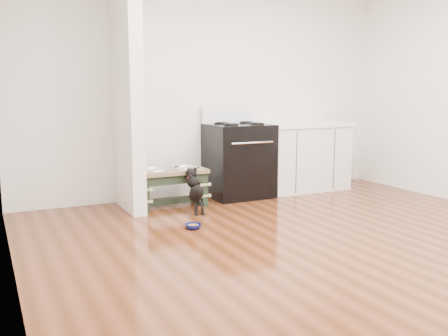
% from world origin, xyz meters
% --- Properties ---
extents(ground, '(5.00, 5.00, 0.00)m').
position_xyz_m(ground, '(0.00, 0.00, 0.00)').
color(ground, '#431F0C').
rests_on(ground, ground).
extents(room_shell, '(5.00, 5.00, 5.00)m').
position_xyz_m(room_shell, '(0.00, 0.00, 1.62)').
color(room_shell, silver).
rests_on(room_shell, ground).
extents(partition_wall, '(0.15, 0.80, 2.70)m').
position_xyz_m(partition_wall, '(-1.18, 2.10, 1.35)').
color(partition_wall, silver).
rests_on(partition_wall, ground).
extents(oven_range, '(0.76, 0.69, 1.14)m').
position_xyz_m(oven_range, '(0.25, 2.16, 0.48)').
color(oven_range, black).
rests_on(oven_range, ground).
extents(cabinet_run, '(1.24, 0.64, 0.91)m').
position_xyz_m(cabinet_run, '(1.23, 2.18, 0.45)').
color(cabinet_run, silver).
rests_on(cabinet_run, ground).
extents(dog_feeder, '(0.80, 0.43, 0.46)m').
position_xyz_m(dog_feeder, '(-0.72, 2.00, 0.31)').
color(dog_feeder, black).
rests_on(dog_feeder, ground).
extents(puppy, '(0.14, 0.41, 0.49)m').
position_xyz_m(puppy, '(-0.58, 1.63, 0.27)').
color(puppy, black).
rests_on(puppy, ground).
extents(floor_bowl, '(0.16, 0.16, 0.05)m').
position_xyz_m(floor_bowl, '(-0.85, 1.02, 0.03)').
color(floor_bowl, '#0C1156').
rests_on(floor_bowl, ground).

